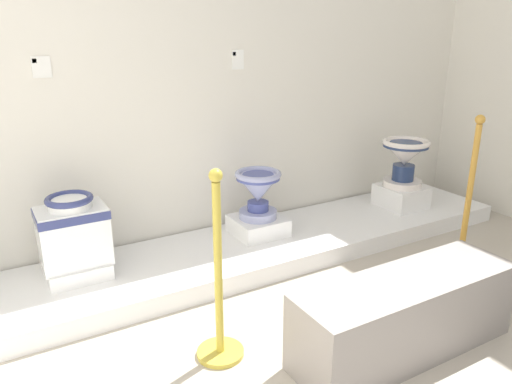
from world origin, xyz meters
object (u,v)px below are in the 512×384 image
object	(u,v)px
plinth_block_squat_floral	(401,196)
antique_toilet_squat_floral	(405,156)
antique_toilet_slender_white	(73,229)
stanchion_post_near_left	(219,301)
stanchion_post_near_right	(466,219)
plinth_block_leftmost	(258,226)
museum_bench	(405,315)
antique_toilet_leftmost	(258,189)
info_placard_second	(238,59)
info_placard_first	(41,67)
plinth_block_slender_white	(78,269)

from	to	relation	value
plinth_block_squat_floral	antique_toilet_squat_floral	bearing A→B (deg)	45.00
plinth_block_squat_floral	antique_toilet_slender_white	bearing A→B (deg)	178.19
stanchion_post_near_left	stanchion_post_near_right	size ratio (longest dim) A/B	0.94
plinth_block_leftmost	museum_bench	distance (m)	1.38
antique_toilet_slender_white	antique_toilet_squat_floral	distance (m)	2.58
stanchion_post_near_right	plinth_block_squat_floral	bearing A→B (deg)	75.58
antique_toilet_leftmost	plinth_block_squat_floral	distance (m)	1.34
plinth_block_leftmost	museum_bench	xyz separation A→B (m)	(0.03, -1.38, 0.01)
plinth_block_squat_floral	antique_toilet_squat_floral	xyz separation A→B (m)	(0.00, 0.00, 0.34)
info_placard_second	plinth_block_squat_floral	bearing A→B (deg)	-17.04
info_placard_second	museum_bench	xyz separation A→B (m)	(0.02, -1.68, -1.13)
plinth_block_squat_floral	stanchion_post_near_left	world-z (taller)	stanchion_post_near_left
antique_toilet_slender_white	info_placard_first	distance (m)	0.95
antique_toilet_slender_white	antique_toilet_leftmost	bearing A→B (deg)	0.86
antique_toilet_leftmost	info_placard_first	size ratio (longest dim) A/B	2.85
stanchion_post_near_left	stanchion_post_near_right	distance (m)	1.90
plinth_block_slender_white	antique_toilet_slender_white	xyz separation A→B (m)	(0.00, -0.00, 0.26)
plinth_block_slender_white	antique_toilet_leftmost	bearing A→B (deg)	0.86
antique_toilet_leftmost	info_placard_second	distance (m)	0.92
plinth_block_slender_white	info_placard_second	bearing A→B (deg)	14.15
antique_toilet_squat_floral	stanchion_post_near_left	world-z (taller)	stanchion_post_near_left
plinth_block_slender_white	plinth_block_leftmost	size ratio (longest dim) A/B	1.00
plinth_block_leftmost	info_placard_second	xyz separation A→B (m)	(0.01, 0.30, 1.14)
info_placard_second	plinth_block_leftmost	bearing A→B (deg)	-91.81
antique_toilet_squat_floral	info_placard_first	world-z (taller)	info_placard_first
antique_toilet_slender_white	museum_bench	world-z (taller)	antique_toilet_slender_white
plinth_block_slender_white	stanchion_post_near_right	bearing A→B (deg)	-19.73
plinth_block_leftmost	antique_toilet_leftmost	distance (m)	0.28
museum_bench	info_placard_first	bearing A→B (deg)	127.77
antique_toilet_leftmost	info_placard_first	bearing A→B (deg)	166.69
plinth_block_squat_floral	stanchion_post_near_left	xyz separation A→B (m)	(-2.09, -0.86, 0.09)
info_placard_first	stanchion_post_near_left	size ratio (longest dim) A/B	0.13
stanchion_post_near_right	museum_bench	xyz separation A→B (m)	(-1.09, -0.51, -0.12)
plinth_block_slender_white	info_placard_second	world-z (taller)	info_placard_second
plinth_block_leftmost	stanchion_post_near_right	xyz separation A→B (m)	(1.12, -0.87, 0.13)
stanchion_post_near_right	museum_bench	size ratio (longest dim) A/B	0.85
plinth_block_leftmost	antique_toilet_leftmost	bearing A→B (deg)	0.00
antique_toilet_leftmost	plinth_block_slender_white	bearing A→B (deg)	-179.14
stanchion_post_near_right	antique_toilet_slender_white	bearing A→B (deg)	160.27
plinth_block_leftmost	stanchion_post_near_left	xyz separation A→B (m)	(-0.78, -0.96, 0.11)
info_placard_second	stanchion_post_near_left	xyz separation A→B (m)	(-0.79, -1.26, -1.03)
plinth_block_leftmost	antique_toilet_squat_floral	bearing A→B (deg)	-4.34
stanchion_post_near_right	plinth_block_slender_white	bearing A→B (deg)	160.27
antique_toilet_squat_floral	info_placard_second	world-z (taller)	info_placard_second
plinth_block_leftmost	info_placard_first	size ratio (longest dim) A/B	2.95
antique_toilet_slender_white	museum_bench	distance (m)	1.89
info_placard_first	antique_toilet_leftmost	bearing A→B (deg)	-13.31
stanchion_post_near_left	info_placard_first	bearing A→B (deg)	111.40
antique_toilet_slender_white	stanchion_post_near_left	world-z (taller)	stanchion_post_near_left
plinth_block_slender_white	plinth_block_squat_floral	size ratio (longest dim) A/B	1.02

